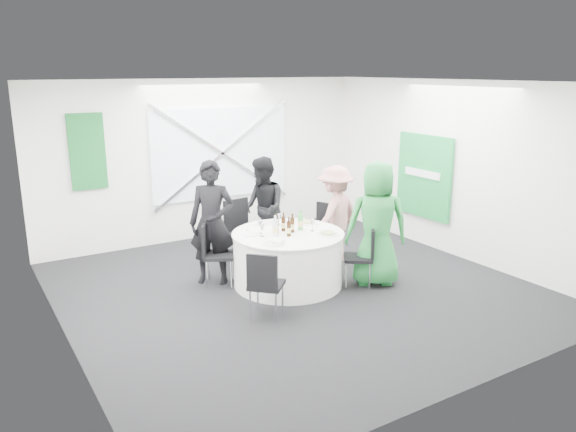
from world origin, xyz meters
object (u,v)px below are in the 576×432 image
person_woman_pink (335,215)px  green_water_bottle (300,222)px  chair_back_left (213,249)px  chair_back (241,227)px  person_woman_green (377,224)px  chair_back_right (324,229)px  chair_front_right (364,252)px  person_man_back (263,209)px  chair_front_left (265,281)px  banquet_table (288,259)px  person_man_back_left (212,223)px  clear_water_bottle (275,228)px

person_woman_pink → green_water_bottle: size_ratio=5.28×
chair_back_left → chair_back: bearing=-21.5°
person_woman_green → chair_back_right: bearing=-53.9°
chair_back → green_water_bottle: 1.17m
chair_front_right → person_man_back: bearing=-125.3°
person_woman_green → green_water_bottle: bearing=-7.3°
person_woman_pink → green_water_bottle: 0.97m
person_woman_green → person_man_back: bearing=-34.8°
chair_front_left → person_woman_pink: bearing=-102.2°
banquet_table → person_man_back: (0.24, 1.14, 0.44)m
person_man_back_left → person_woman_pink: size_ratio=1.14×
chair_back_left → person_woman_green: (1.97, -1.14, 0.35)m
chair_front_right → clear_water_bottle: 1.28m
chair_back → chair_front_left: (-0.67, -1.94, -0.10)m
chair_back_left → person_woman_pink: (2.01, -0.12, 0.25)m
chair_back → person_woman_pink: person_woman_pink is taller
chair_back → person_man_back: size_ratio=0.62×
banquet_table → person_man_back_left: (-0.85, 0.64, 0.50)m
banquet_table → chair_back_left: (-0.90, 0.53, 0.15)m
chair_front_right → chair_back_left: bearing=-87.7°
chair_front_left → person_woman_pink: size_ratio=0.56×
person_man_back → chair_back: bearing=-72.3°
chair_front_right → chair_front_left: chair_front_left is taller
chair_back_left → green_water_bottle: green_water_bottle is taller
person_man_back → chair_back_right: bearing=58.5°
banquet_table → person_man_back_left: bearing=143.3°
chair_front_right → chair_front_left: bearing=-47.1°
person_man_back_left → chair_back_right: bearing=31.4°
person_man_back → green_water_bottle: bearing=11.0°
banquet_table → chair_back: (-0.17, 1.10, 0.22)m
banquet_table → clear_water_bottle: (-0.23, -0.05, 0.49)m
chair_front_right → person_man_back_left: size_ratio=0.48×
person_man_back_left → person_woman_pink: 1.97m
person_man_back_left → person_woman_pink: (1.96, -0.23, -0.11)m
person_man_back_left → clear_water_bottle: (0.62, -0.69, -0.00)m
chair_back_right → person_man_back_left: bearing=-121.6°
banquet_table → chair_front_left: chair_front_left is taller
chair_back_right → clear_water_bottle: (-1.18, -0.52, 0.32)m
chair_front_right → person_woman_green: bearing=121.7°
chair_front_right → person_man_back: size_ratio=0.52×
person_woman_pink → person_woman_green: bearing=67.8°
clear_water_bottle → chair_back: bearing=87.2°
banquet_table → person_woman_pink: size_ratio=1.01×
person_man_back → person_woman_pink: 1.14m
banquet_table → chair_back: 1.13m
person_man_back → clear_water_bottle: person_man_back is taller
person_man_back_left → person_woman_green: person_woman_green is taller
chair_back_left → chair_front_right: 2.10m
chair_back_left → chair_back_right: bearing=-61.5°
person_man_back → chair_back_left: bearing=-49.8°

